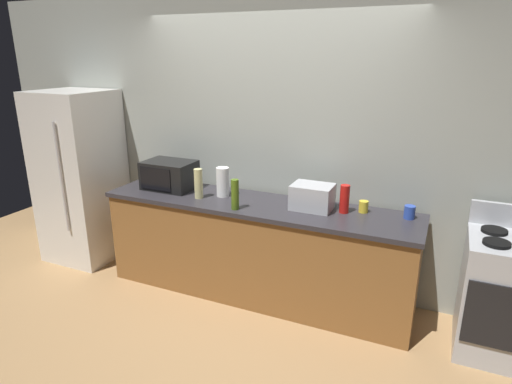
% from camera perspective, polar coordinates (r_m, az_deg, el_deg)
% --- Properties ---
extents(ground_plane, '(8.00, 8.00, 0.00)m').
position_cam_1_polar(ground_plane, '(3.90, -2.50, -15.83)').
color(ground_plane, '#A87F51').
extents(back_wall, '(6.40, 0.10, 2.70)m').
position_cam_1_polar(back_wall, '(4.07, 2.38, 6.32)').
color(back_wall, '#9EA399').
rests_on(back_wall, ground_plane).
extents(counter_run, '(2.84, 0.64, 0.90)m').
position_cam_1_polar(counter_run, '(3.99, 0.00, -7.52)').
color(counter_run, brown).
rests_on(counter_run, ground_plane).
extents(refrigerator, '(0.72, 0.73, 1.80)m').
position_cam_1_polar(refrigerator, '(4.99, -22.04, 1.86)').
color(refrigerator, white).
rests_on(refrigerator, ground_plane).
extents(stove_range, '(0.60, 0.61, 1.08)m').
position_cam_1_polar(stove_range, '(3.74, 29.89, -11.79)').
color(stove_range, '#B7BABF').
rests_on(stove_range, ground_plane).
extents(microwave, '(0.48, 0.35, 0.27)m').
position_cam_1_polar(microwave, '(4.27, -11.29, 2.21)').
color(microwave, black).
rests_on(microwave, counter_run).
extents(toaster_oven, '(0.34, 0.26, 0.21)m').
position_cam_1_polar(toaster_oven, '(3.68, 7.41, -0.63)').
color(toaster_oven, '#B7BABF').
rests_on(toaster_oven, counter_run).
extents(paper_towel_roll, '(0.12, 0.12, 0.27)m').
position_cam_1_polar(paper_towel_roll, '(3.97, -4.39, 1.33)').
color(paper_towel_roll, white).
rests_on(paper_towel_roll, counter_run).
extents(bottle_vinegar, '(0.08, 0.08, 0.27)m').
position_cam_1_polar(bottle_vinegar, '(3.94, -7.56, 1.10)').
color(bottle_vinegar, beige).
rests_on(bottle_vinegar, counter_run).
extents(bottle_olive_oil, '(0.07, 0.07, 0.26)m').
position_cam_1_polar(bottle_olive_oil, '(3.63, -2.77, -0.33)').
color(bottle_olive_oil, '#4C6B19').
rests_on(bottle_olive_oil, counter_run).
extents(bottle_hot_sauce, '(0.08, 0.08, 0.24)m').
position_cam_1_polar(bottle_hot_sauce, '(3.63, 11.55, -0.90)').
color(bottle_hot_sauce, red).
rests_on(bottle_hot_sauce, counter_run).
extents(mug_blue, '(0.09, 0.09, 0.11)m').
position_cam_1_polar(mug_blue, '(3.66, 19.51, -2.52)').
color(mug_blue, '#2D4CB2').
rests_on(mug_blue, counter_run).
extents(mug_yellow, '(0.08, 0.08, 0.10)m').
position_cam_1_polar(mug_yellow, '(3.69, 13.93, -1.88)').
color(mug_yellow, yellow).
rests_on(mug_yellow, counter_run).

